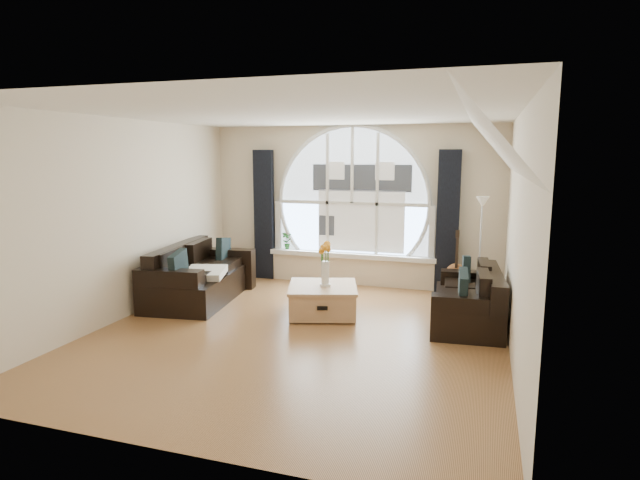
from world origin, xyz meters
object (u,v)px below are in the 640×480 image
(floor_lamp, at_px, (480,249))
(guitar, at_px, (457,262))
(coffee_chest, at_px, (323,299))
(potted_plant, at_px, (287,240))
(sofa_right, at_px, (468,294))
(sofa_left, at_px, (201,275))
(vase_flowers, at_px, (325,258))

(floor_lamp, distance_m, guitar, 0.50)
(coffee_chest, xyz_separation_m, potted_plant, (-1.24, 1.80, 0.48))
(sofa_right, height_order, potted_plant, potted_plant)
(sofa_left, bearing_deg, sofa_right, -6.45)
(sofa_right, distance_m, floor_lamp, 1.29)
(coffee_chest, bearing_deg, guitar, 27.18)
(sofa_right, height_order, floor_lamp, floor_lamp)
(sofa_right, bearing_deg, sofa_left, 176.59)
(coffee_chest, xyz_separation_m, vase_flowers, (0.04, -0.01, 0.58))
(sofa_left, relative_size, coffee_chest, 2.05)
(potted_plant, bearing_deg, vase_flowers, -54.74)
(sofa_left, relative_size, potted_plant, 5.85)
(coffee_chest, distance_m, guitar, 2.40)
(coffee_chest, distance_m, floor_lamp, 2.57)
(vase_flowers, height_order, guitar, vase_flowers)
(potted_plant, bearing_deg, guitar, -2.93)
(guitar, height_order, potted_plant, guitar)
(coffee_chest, height_order, vase_flowers, vase_flowers)
(sofa_left, distance_m, coffee_chest, 2.02)
(sofa_left, distance_m, guitar, 4.02)
(vase_flowers, bearing_deg, guitar, 44.55)
(floor_lamp, bearing_deg, coffee_chest, -145.51)
(sofa_left, xyz_separation_m, potted_plant, (0.77, 1.67, 0.31))
(coffee_chest, bearing_deg, potted_plant, 107.88)
(floor_lamp, height_order, guitar, floor_lamp)
(vase_flowers, bearing_deg, sofa_right, 6.08)
(vase_flowers, height_order, floor_lamp, floor_lamp)
(vase_flowers, bearing_deg, floor_lamp, 35.07)
(sofa_right, relative_size, guitar, 1.54)
(coffee_chest, relative_size, vase_flowers, 1.33)
(sofa_right, bearing_deg, coffee_chest, -178.60)
(sofa_left, distance_m, floor_lamp, 4.28)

